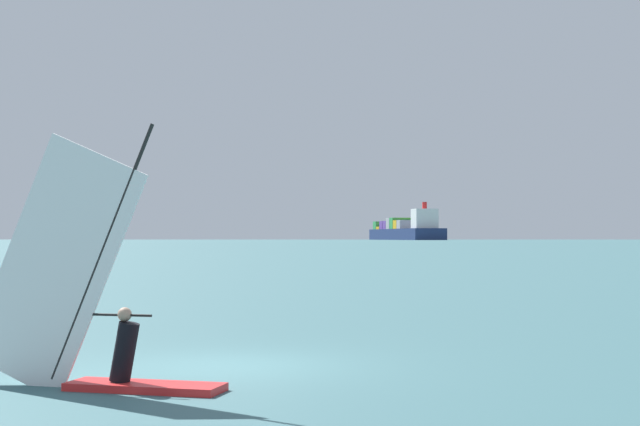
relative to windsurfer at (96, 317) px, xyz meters
The scene contains 3 objects.
ground_plane 3.38m from the windsurfer, 52.10° to the left, with size 4000.00×4000.00×0.00m, color #386066.
windsurfer is the anchor object (origin of this frame).
cargo_ship 854.22m from the windsurfer, 81.00° to the left, with size 51.25×147.37×33.10m.
Camera 1 is at (0.65, -17.23, 2.34)m, focal length 52.49 mm.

